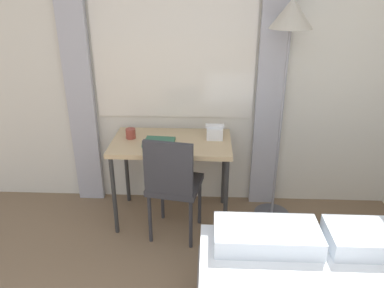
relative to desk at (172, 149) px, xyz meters
The scene contains 7 objects.
wall_back_with_window 0.79m from the desk, 62.46° to the left, with size 4.61×0.13×2.70m.
desk is the anchor object (origin of this frame).
desk_chair 0.33m from the desk, 83.56° to the right, with size 0.47×0.47×0.92m.
standing_lamp 1.25m from the desk, ahead, with size 0.33×0.33×1.88m.
telephone 0.39m from the desk, 11.75° to the left, with size 0.16×0.14×0.12m.
book 0.14m from the desk, 148.08° to the right, with size 0.26×0.22×0.02m.
mug 0.37m from the desk, behind, with size 0.08×0.08×0.08m.
Camera 1 is at (0.08, -0.30, 2.00)m, focal length 35.00 mm.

